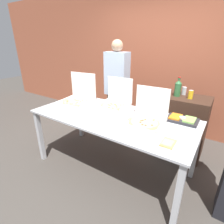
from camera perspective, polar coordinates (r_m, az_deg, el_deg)
name	(u,v)px	position (r m, az deg, el deg)	size (l,w,h in m)	color
ground_plane	(112,166)	(2.73, 0.00, -17.37)	(16.00, 16.00, 0.00)	#423D38
brick_wall_behind	(161,59)	(3.65, 15.59, 16.19)	(10.00, 0.06, 2.80)	#9E5138
buffet_table	(112,122)	(2.33, 0.00, -3.15)	(2.13, 0.98, 0.83)	#B7BABF
pizza_box_far_right	(146,118)	(2.08, 11.10, -1.88)	(0.42, 0.44, 0.41)	white
pizza_box_near_left	(78,98)	(2.77, -11.18, 4.42)	(0.50, 0.52, 0.45)	white
pizza_box_near_right	(115,102)	(2.57, 0.92, 3.31)	(0.43, 0.45, 0.41)	white
paper_plate_front_right	(168,143)	(1.76, 17.80, -9.75)	(0.22, 0.22, 0.03)	white
veggie_tray	(182,119)	(2.29, 21.96, -2.25)	(0.36, 0.24, 0.05)	#28282D
sideboard_podium	(180,126)	(3.01, 21.42, -4.14)	(0.74, 0.51, 0.96)	#382319
soda_bottle	(178,88)	(2.80, 20.72, 7.37)	(0.10, 0.10, 0.29)	#2D6638
soda_can_silver	(184,91)	(2.93, 22.44, 6.40)	(0.07, 0.07, 0.12)	silver
soda_can_colored	(191,95)	(2.76, 24.30, 5.22)	(0.07, 0.07, 0.12)	gold
person_guest_cap	(117,90)	(3.14, 1.55, 7.13)	(0.40, 0.22, 1.76)	#473D33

